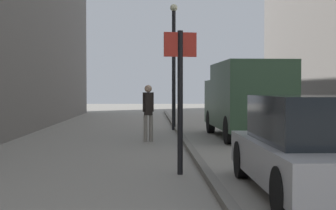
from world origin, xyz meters
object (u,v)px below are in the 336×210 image
object	(u,v)px
street_sign_post	(180,89)
parked_car	(314,146)
lamp_post	(174,58)
pedestrian_main_foreground	(148,109)
delivery_van	(246,98)

from	to	relation	value
street_sign_post	parked_car	bearing A→B (deg)	126.14
lamp_post	pedestrian_main_foreground	bearing A→B (deg)	-102.60
pedestrian_main_foreground	street_sign_post	distance (m)	5.79
parked_car	lamp_post	world-z (taller)	lamp_post
parked_car	pedestrian_main_foreground	bearing A→B (deg)	108.59
pedestrian_main_foreground	street_sign_post	world-z (taller)	street_sign_post
pedestrian_main_foreground	delivery_van	size ratio (longest dim) A/B	0.32
parked_car	street_sign_post	xyz separation A→B (m)	(-1.86, 1.82, 0.83)
delivery_van	lamp_post	world-z (taller)	lamp_post
parked_car	street_sign_post	bearing A→B (deg)	136.17
pedestrian_main_foreground	delivery_van	bearing A→B (deg)	-176.00
street_sign_post	lamp_post	bearing A→B (deg)	-101.51
parked_car	delivery_van	bearing A→B (deg)	86.31
delivery_van	parked_car	bearing A→B (deg)	-95.47
delivery_van	parked_car	xyz separation A→B (m)	(-0.64, -8.61, -0.56)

